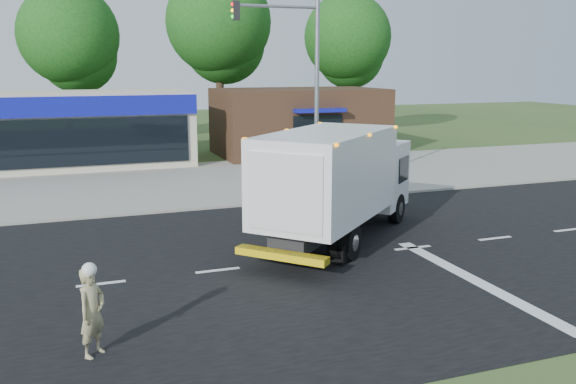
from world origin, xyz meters
name	(u,v)px	position (x,y,z in m)	size (l,w,h in m)	color
ground	(321,259)	(0.00, 0.00, 0.00)	(120.00, 120.00, 0.00)	#385123
road_asphalt	(321,259)	(0.00, 0.00, 0.00)	(60.00, 14.00, 0.02)	black
sidewalk	(242,199)	(0.00, 8.20, 0.06)	(60.00, 2.40, 0.12)	gray
parking_apron	(210,176)	(0.00, 14.00, 0.01)	(60.00, 9.00, 0.02)	gray
lane_markings	(386,268)	(1.35, -1.35, 0.02)	(55.20, 7.00, 0.01)	silver
ems_box_truck	(337,177)	(1.19, 1.55, 2.03)	(7.47, 7.24, 3.53)	black
emergency_worker	(92,310)	(-6.33, -3.94, 0.90)	(0.73, 0.75, 1.84)	tan
retail_strip_mall	(18,131)	(-9.00, 19.93, 2.01)	(18.00, 6.20, 4.00)	beige
brown_storefront	(299,121)	(7.00, 19.98, 2.00)	(10.00, 6.70, 4.00)	#382316
traffic_signal_pole	(302,78)	(2.35, 7.60, 4.92)	(3.51, 0.25, 8.00)	gray
background_trees	(149,36)	(-0.85, 28.16, 7.38)	(36.77, 7.39, 12.10)	#332114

